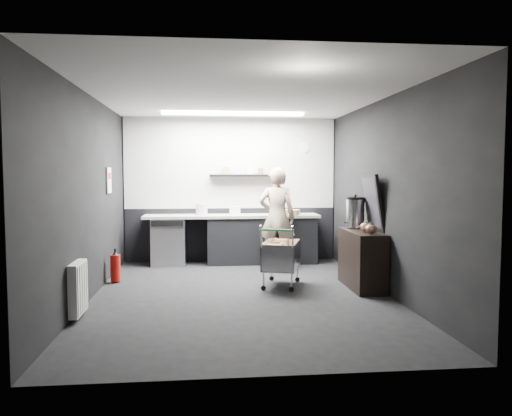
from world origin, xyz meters
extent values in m
plane|color=black|center=(0.00, 0.00, 0.00)|extent=(5.50, 5.50, 0.00)
plane|color=silver|center=(0.00, 0.00, 2.70)|extent=(5.50, 5.50, 0.00)
plane|color=black|center=(0.00, 2.75, 1.35)|extent=(5.50, 0.00, 5.50)
plane|color=black|center=(0.00, -2.75, 1.35)|extent=(5.50, 0.00, 5.50)
plane|color=black|center=(-2.00, 0.00, 1.35)|extent=(0.00, 5.50, 5.50)
plane|color=black|center=(2.00, 0.00, 1.35)|extent=(0.00, 5.50, 5.50)
cube|color=#BCBBB7|center=(0.00, 2.73, 1.85)|extent=(3.95, 0.02, 1.70)
cube|color=black|center=(0.00, 2.73, 0.50)|extent=(3.95, 0.02, 1.00)
cube|color=black|center=(0.20, 2.62, 1.62)|extent=(1.20, 0.22, 0.04)
cylinder|color=white|center=(1.40, 2.72, 2.15)|extent=(0.20, 0.03, 0.20)
cube|color=white|center=(-1.98, 1.30, 1.55)|extent=(0.02, 0.30, 0.40)
cube|color=red|center=(-1.98, 1.30, 1.62)|extent=(0.02, 0.22, 0.10)
cube|color=white|center=(-1.94, -0.90, 0.35)|extent=(0.10, 0.50, 0.60)
cube|color=white|center=(0.00, 1.85, 2.67)|extent=(2.40, 0.20, 0.04)
cube|color=black|center=(0.55, 2.42, 0.42)|extent=(2.00, 0.56, 0.85)
cube|color=#AFAFAA|center=(0.00, 2.42, 0.88)|extent=(3.20, 0.60, 0.05)
cube|color=#9EA0A5|center=(-1.15, 2.42, 0.42)|extent=(0.60, 0.58, 0.85)
cube|color=black|center=(-1.15, 2.12, 0.78)|extent=(0.56, 0.02, 0.10)
imported|color=beige|center=(0.77, 1.97, 0.88)|extent=(0.72, 0.56, 1.77)
cube|color=silver|center=(0.62, 0.50, 0.27)|extent=(0.69, 0.86, 0.02)
cube|color=silver|center=(0.39, 0.50, 0.46)|extent=(0.25, 0.72, 0.39)
cube|color=silver|center=(0.85, 0.50, 0.46)|extent=(0.25, 0.72, 0.39)
cube|color=silver|center=(0.62, 0.13, 0.46)|extent=(0.47, 0.17, 0.39)
cube|color=silver|center=(0.62, 0.86, 0.46)|extent=(0.47, 0.17, 0.39)
cylinder|color=silver|center=(0.42, 0.16, 0.15)|extent=(0.02, 0.02, 0.26)
cylinder|color=silver|center=(0.82, 0.16, 0.15)|extent=(0.02, 0.02, 0.26)
cylinder|color=silver|center=(0.42, 0.83, 0.15)|extent=(0.02, 0.02, 0.26)
cylinder|color=silver|center=(0.82, 0.83, 0.15)|extent=(0.02, 0.02, 0.26)
cylinder|color=green|center=(0.62, 0.07, 0.88)|extent=(0.47, 0.18, 0.03)
cube|color=olive|center=(0.52, 0.58, 0.45)|extent=(0.28, 0.31, 0.33)
cube|color=olive|center=(0.75, 0.39, 0.43)|extent=(0.26, 0.29, 0.30)
cylinder|color=black|center=(0.42, 0.16, 0.04)|extent=(0.08, 0.05, 0.07)
cylinder|color=black|center=(0.42, 0.83, 0.04)|extent=(0.08, 0.05, 0.07)
cylinder|color=black|center=(0.82, 0.16, 0.04)|extent=(0.08, 0.05, 0.07)
cylinder|color=black|center=(0.82, 0.83, 0.04)|extent=(0.08, 0.05, 0.07)
cube|color=black|center=(1.77, 0.26, 0.41)|extent=(0.41, 1.10, 0.83)
cylinder|color=silver|center=(1.77, 0.63, 1.06)|extent=(0.28, 0.28, 0.42)
cylinder|color=black|center=(1.77, 0.63, 1.29)|extent=(0.28, 0.28, 0.04)
sphere|color=black|center=(1.77, 0.63, 1.32)|extent=(0.05, 0.05, 0.05)
ellipsoid|color=brown|center=(1.77, 0.13, 0.90)|extent=(0.17, 0.17, 0.13)
ellipsoid|color=brown|center=(1.77, -0.10, 0.90)|extent=(0.17, 0.17, 0.13)
cube|color=black|center=(1.94, 0.31, 1.24)|extent=(0.19, 0.64, 0.82)
cube|color=black|center=(1.92, 0.31, 1.24)|extent=(0.13, 0.55, 0.71)
cylinder|color=#AF120B|center=(-1.85, 0.98, 0.22)|extent=(0.15, 0.15, 0.40)
cone|color=black|center=(-1.85, 0.98, 0.45)|extent=(0.10, 0.10, 0.06)
cylinder|color=black|center=(-1.85, 0.98, 0.49)|extent=(0.03, 0.03, 0.06)
cube|color=olive|center=(1.00, 2.37, 0.95)|extent=(0.56, 0.50, 0.09)
cylinder|color=beige|center=(-0.55, 2.42, 1.00)|extent=(0.21, 0.21, 0.21)
cube|color=white|center=(0.05, 2.37, 0.98)|extent=(0.19, 0.16, 0.15)
camera|label=1|loc=(-0.49, -6.69, 1.66)|focal=35.00mm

